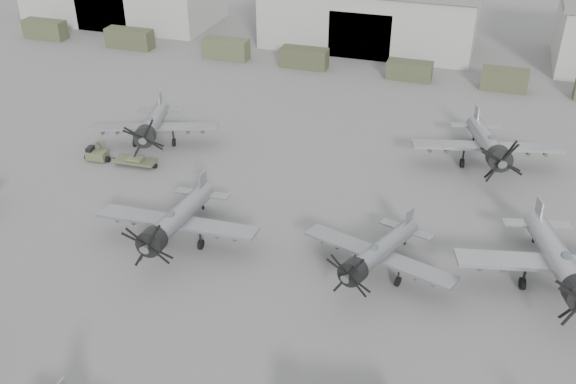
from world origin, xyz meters
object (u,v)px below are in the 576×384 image
at_px(aircraft_mid_1, 175,221).
at_px(ground_crew, 100,150).
at_px(aircraft_far_0, 152,125).
at_px(tug_trailer, 111,157).
at_px(aircraft_mid_3, 560,262).
at_px(aircraft_mid_2, 377,254).
at_px(aircraft_far_1, 488,144).

bearing_deg(aircraft_mid_1, ground_crew, 138.73).
distance_m(aircraft_mid_1, aircraft_far_0, 16.97).
relative_size(tug_trailer, ground_crew, 3.68).
xyz_separation_m(aircraft_mid_1, aircraft_mid_3, (26.71, 3.07, 0.21)).
distance_m(aircraft_mid_2, aircraft_far_1, 19.70).
relative_size(aircraft_far_0, ground_crew, 6.75).
bearing_deg(aircraft_far_1, aircraft_mid_3, -85.51).
xyz_separation_m(aircraft_far_0, aircraft_far_1, (30.72, 5.33, 0.16)).
bearing_deg(tug_trailer, ground_crew, 161.48).
bearing_deg(ground_crew, aircraft_far_1, -86.21).
distance_m(aircraft_far_1, tug_trailer, 34.30).
relative_size(aircraft_mid_3, ground_crew, 7.37).
height_order(aircraft_far_0, ground_crew, aircraft_far_0).
bearing_deg(aircraft_far_0, tug_trailer, -137.80).
xyz_separation_m(aircraft_mid_1, ground_crew, (-13.01, 10.39, -1.32)).
bearing_deg(ground_crew, aircraft_mid_3, -111.43).
relative_size(aircraft_mid_1, aircraft_mid_3, 0.91).
xyz_separation_m(aircraft_mid_2, tug_trailer, (-26.51, 9.19, -1.54)).
bearing_deg(aircraft_far_0, aircraft_mid_2, -48.17).
bearing_deg(tug_trailer, aircraft_mid_2, -22.40).
distance_m(aircraft_mid_2, aircraft_mid_3, 12.05).
relative_size(aircraft_mid_2, aircraft_mid_3, 0.83).
height_order(aircraft_mid_2, aircraft_far_1, aircraft_far_1).
relative_size(aircraft_far_0, aircraft_far_1, 0.92).
xyz_separation_m(aircraft_mid_1, aircraft_mid_2, (14.87, 0.82, -0.20)).
bearing_deg(aircraft_mid_2, ground_crew, 177.83).
bearing_deg(aircraft_mid_3, ground_crew, 157.09).
bearing_deg(aircraft_mid_1, aircraft_far_0, 121.10).
distance_m(aircraft_mid_3, aircraft_far_1, 17.25).
xyz_separation_m(aircraft_mid_3, tug_trailer, (-38.34, 6.94, -1.95)).
xyz_separation_m(aircraft_mid_2, aircraft_far_1, (6.41, 18.62, 0.39)).
bearing_deg(aircraft_mid_2, tug_trailer, 177.64).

